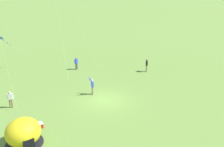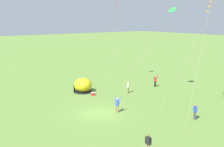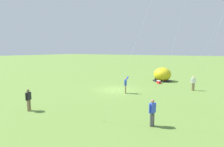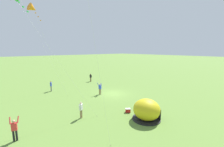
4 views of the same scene
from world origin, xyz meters
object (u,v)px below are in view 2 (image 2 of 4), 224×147
person_far_back (195,111)px  person_strolling (117,104)px  person_near_tent (148,143)px  kite_green (170,13)px  person_arms_raised (155,81)px  cooler_box (93,94)px  person_watching_sky (128,87)px  popup_tent (83,85)px

person_far_back → person_strolling: size_ratio=0.91×
person_near_tent → kite_green: size_ratio=0.14×
person_far_back → person_arms_raised: bearing=150.8°
cooler_box → person_near_tent: size_ratio=0.37×
person_far_back → person_arms_raised: size_ratio=0.91×
kite_green → cooler_box: bearing=-123.4°
cooler_box → person_strolling: bearing=-11.9°
person_near_tent → person_watching_sky: bearing=144.3°
popup_tent → person_arms_raised: 11.49m
person_far_back → person_watching_sky: 12.09m
person_near_tent → popup_tent: bearing=164.0°
person_arms_raised → person_far_back: bearing=-29.2°
person_arms_raised → person_strolling: same height
person_watching_sky → kite_green: bearing=48.6°
person_watching_sky → person_strolling: bearing=-49.6°
cooler_box → person_watching_sky: 5.19m
popup_tent → person_arms_raised: size_ratio=1.49×
person_strolling → kite_green: bearing=99.1°
person_strolling → person_arms_raised: bearing=114.5°
popup_tent → person_watching_sky: bearing=46.9°
cooler_box → popup_tent: bearing=-175.7°
cooler_box → kite_green: 15.36m
popup_tent → person_far_back: 17.01m
person_arms_raised → person_strolling: size_ratio=1.00×
person_near_tent → person_strolling: (-8.94, 4.00, 0.03)m
person_far_back → person_near_tent: (2.21, -9.19, 0.00)m
person_watching_sky → person_near_tent: (14.26, -10.24, 0.00)m
cooler_box → person_watching_sky: bearing=65.2°
cooler_box → person_arms_raised: person_arms_raised is taller
person_strolling → cooler_box: bearing=168.1°
cooler_box → person_arms_raised: size_ratio=0.34×
popup_tent → cooler_box: size_ratio=4.35×
person_watching_sky → person_near_tent: 17.55m
person_watching_sky → cooler_box: bearing=-114.8°
kite_green → popup_tent: bearing=-132.3°
person_watching_sky → person_strolling: 8.20m
person_arms_raised → kite_green: bearing=-23.2°
person_watching_sky → person_strolling: size_ratio=0.91×
person_arms_raised → person_strolling: 13.21m
person_arms_raised → person_strolling: bearing=-65.5°
person_near_tent → person_strolling: 9.79m
person_watching_sky → person_arms_raised: bearing=91.5°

